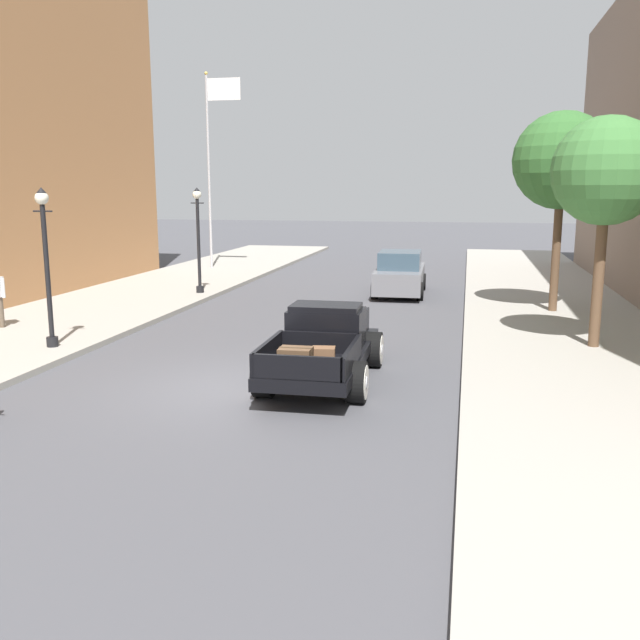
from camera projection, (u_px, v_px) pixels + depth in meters
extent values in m
plane|color=#47474C|center=(236.00, 387.00, 14.03)|extent=(140.00, 140.00, 0.00)
cube|color=#9E998E|center=(615.00, 406.00, 12.53)|extent=(5.50, 64.00, 0.15)
cube|color=black|center=(323.00, 356.00, 14.38)|extent=(1.84, 4.93, 0.24)
cube|color=black|center=(326.00, 328.00, 14.62)|extent=(1.58, 1.12, 0.80)
cube|color=black|center=(326.00, 307.00, 14.49)|extent=(1.45, 0.96, 0.12)
cube|color=#3D4C5B|center=(331.00, 316.00, 15.14)|extent=(1.33, 0.06, 0.44)
cube|color=black|center=(337.00, 323.00, 15.90)|extent=(1.34, 1.52, 0.52)
cube|color=silver|center=(342.00, 317.00, 16.67)|extent=(0.68, 0.11, 0.47)
cube|color=black|center=(309.00, 366.00, 13.01)|extent=(1.72, 2.13, 0.04)
cube|color=black|center=(268.00, 353.00, 13.12)|extent=(0.11, 2.10, 0.44)
cube|color=black|center=(352.00, 357.00, 12.81)|extent=(0.11, 2.10, 0.44)
cube|color=black|center=(297.00, 368.00, 11.99)|extent=(1.62, 0.11, 0.44)
cube|color=black|center=(320.00, 343.00, 13.94)|extent=(1.62, 0.11, 0.44)
cylinder|color=black|center=(296.00, 346.00, 15.88)|extent=(0.37, 0.81, 0.80)
cylinder|color=silver|center=(288.00, 346.00, 15.91)|extent=(0.02, 0.66, 0.66)
cylinder|color=silver|center=(288.00, 346.00, 15.91)|extent=(0.02, 0.24, 0.24)
cylinder|color=black|center=(374.00, 349.00, 15.54)|extent=(0.37, 0.81, 0.80)
cylinder|color=silver|center=(382.00, 350.00, 15.50)|extent=(0.02, 0.66, 0.66)
cylinder|color=silver|center=(382.00, 350.00, 15.50)|extent=(0.02, 0.24, 0.24)
cylinder|color=black|center=(264.00, 377.00, 13.28)|extent=(0.37, 0.81, 0.80)
cylinder|color=silver|center=(255.00, 376.00, 13.32)|extent=(0.02, 0.66, 0.66)
cylinder|color=silver|center=(255.00, 376.00, 13.32)|extent=(0.02, 0.24, 0.24)
cylinder|color=black|center=(356.00, 382.00, 12.94)|extent=(0.37, 0.81, 0.80)
cylinder|color=silver|center=(366.00, 382.00, 12.90)|extent=(0.02, 0.66, 0.66)
cylinder|color=silver|center=(367.00, 382.00, 12.90)|extent=(0.02, 0.24, 0.24)
cube|color=brown|center=(296.00, 358.00, 12.66)|extent=(0.61, 0.45, 0.40)
cube|color=#3D2D1E|center=(296.00, 358.00, 12.66)|extent=(0.62, 0.06, 0.42)
cube|color=brown|center=(324.00, 354.00, 13.22)|extent=(0.48, 0.38, 0.28)
cube|color=slate|center=(400.00, 278.00, 26.09)|extent=(1.85, 4.35, 0.80)
cube|color=#384C5B|center=(400.00, 260.00, 25.81)|extent=(1.58, 2.05, 0.64)
cylinder|color=black|center=(381.00, 281.00, 27.53)|extent=(0.24, 0.67, 0.66)
cylinder|color=black|center=(423.00, 282.00, 27.24)|extent=(0.24, 0.67, 0.66)
cylinder|color=black|center=(375.00, 290.00, 25.04)|extent=(0.24, 0.67, 0.66)
cylinder|color=black|center=(420.00, 291.00, 24.75)|extent=(0.24, 0.67, 0.66)
cylinder|color=brown|center=(1.00, 312.00, 19.18)|extent=(0.14, 0.14, 0.86)
cylinder|color=silver|center=(3.00, 288.00, 19.02)|extent=(0.09, 0.09, 0.54)
cylinder|color=black|center=(52.00, 342.00, 16.91)|extent=(0.28, 0.28, 0.24)
cylinder|color=black|center=(47.00, 272.00, 16.58)|extent=(0.12, 0.12, 3.20)
cylinder|color=black|center=(43.00, 211.00, 16.31)|extent=(0.50, 0.04, 0.04)
sphere|color=silver|center=(42.00, 198.00, 16.25)|extent=(0.32, 0.32, 0.32)
cone|color=black|center=(41.00, 190.00, 16.22)|extent=(0.24, 0.24, 0.14)
cylinder|color=black|center=(200.00, 289.00, 25.62)|extent=(0.28, 0.28, 0.24)
cylinder|color=black|center=(199.00, 243.00, 25.30)|extent=(0.12, 0.12, 3.20)
cylinder|color=black|center=(197.00, 203.00, 25.02)|extent=(0.50, 0.04, 0.04)
sphere|color=silver|center=(197.00, 194.00, 24.97)|extent=(0.32, 0.32, 0.32)
cone|color=black|center=(197.00, 189.00, 24.93)|extent=(0.24, 0.24, 0.14)
cylinder|color=#B2B2B7|center=(209.00, 174.00, 32.95)|extent=(0.12, 0.12, 9.00)
sphere|color=gold|center=(206.00, 73.00, 32.09)|extent=(0.16, 0.16, 0.16)
cube|color=silver|center=(224.00, 89.00, 32.05)|extent=(1.60, 0.03, 1.00)
cylinder|color=brown|center=(598.00, 280.00, 16.66)|extent=(0.26, 0.26, 3.27)
sphere|color=#3D7538|center=(607.00, 171.00, 16.17)|extent=(2.56, 2.56, 2.56)
cylinder|color=brown|center=(556.00, 255.00, 21.55)|extent=(0.26, 0.26, 3.54)
sphere|color=#33662D|center=(562.00, 160.00, 21.00)|extent=(2.97, 2.97, 2.97)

